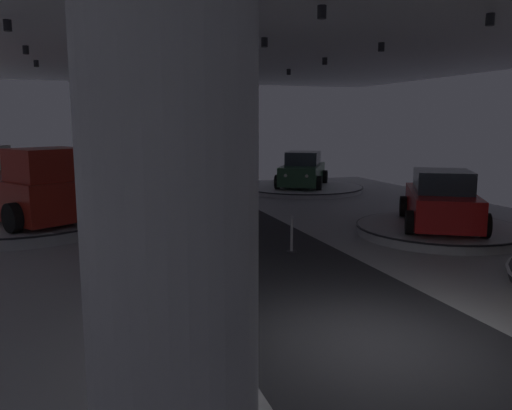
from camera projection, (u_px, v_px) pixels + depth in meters
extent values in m
cube|color=#B2B2B7|center=(378.00, 346.00, 8.06)|extent=(24.00, 44.00, 0.05)
cube|color=#2D2D33|center=(378.00, 344.00, 8.06)|extent=(4.40, 44.00, 0.01)
cylinder|color=black|center=(7.00, 25.00, 10.16)|extent=(0.16, 0.16, 0.22)
cylinder|color=black|center=(26.00, 50.00, 13.67)|extent=(0.16, 0.16, 0.22)
cylinder|color=black|center=(36.00, 64.00, 16.89)|extent=(0.16, 0.16, 0.22)
cylinder|color=black|center=(322.00, 12.00, 8.92)|extent=(0.16, 0.16, 0.22)
cylinder|color=black|center=(264.00, 42.00, 12.35)|extent=(0.16, 0.16, 0.22)
cylinder|color=black|center=(229.00, 58.00, 15.37)|extent=(0.16, 0.16, 0.22)
cylinder|color=black|center=(200.00, 69.00, 18.62)|extent=(0.16, 0.16, 0.22)
cylinder|color=black|center=(490.00, 19.00, 9.58)|extent=(0.16, 0.16, 0.22)
cylinder|color=black|center=(381.00, 47.00, 13.12)|extent=(0.16, 0.16, 0.22)
cylinder|color=black|center=(325.00, 61.00, 16.22)|extent=(0.16, 0.16, 0.22)
cylinder|color=black|center=(289.00, 72.00, 19.78)|extent=(0.16, 0.16, 0.22)
cylinder|color=silver|center=(170.00, 203.00, 4.47)|extent=(1.54, 1.54, 5.50)
cylinder|color=#B7B7BC|center=(439.00, 231.00, 15.72)|extent=(4.92, 4.92, 0.30)
cylinder|color=black|center=(440.00, 227.00, 15.70)|extent=(5.02, 5.02, 0.05)
cube|color=red|center=(441.00, 206.00, 15.60)|extent=(3.70, 4.53, 0.90)
cube|color=#2D3842|center=(443.00, 182.00, 15.33)|extent=(2.31, 2.43, 0.70)
cylinder|color=black|center=(403.00, 206.00, 17.23)|extent=(0.54, 0.70, 0.68)
cylinder|color=black|center=(467.00, 208.00, 16.81)|extent=(0.54, 0.70, 0.68)
cylinder|color=black|center=(409.00, 222.00, 14.48)|extent=(0.54, 0.70, 0.68)
cylinder|color=black|center=(486.00, 225.00, 14.05)|extent=(0.54, 0.70, 0.68)
sphere|color=white|center=(418.00, 193.00, 17.67)|extent=(0.18, 0.18, 0.18)
sphere|color=white|center=(448.00, 194.00, 17.46)|extent=(0.18, 0.18, 0.18)
cylinder|color=silver|center=(302.00, 188.00, 25.88)|extent=(5.91, 5.91, 0.24)
cylinder|color=black|center=(302.00, 186.00, 25.87)|extent=(6.03, 6.03, 0.05)
cube|color=#2D5638|center=(302.00, 174.00, 25.77)|extent=(3.73, 4.52, 0.90)
cube|color=#2D3842|center=(303.00, 159.00, 25.79)|extent=(2.32, 2.44, 0.70)
cylinder|color=black|center=(319.00, 183.00, 24.21)|extent=(0.54, 0.69, 0.68)
cylinder|color=black|center=(277.00, 182.00, 24.66)|extent=(0.54, 0.69, 0.68)
cylinder|color=black|center=(325.00, 177.00, 26.96)|extent=(0.54, 0.69, 0.68)
cylinder|color=black|center=(287.00, 176.00, 27.41)|extent=(0.54, 0.69, 0.68)
sphere|color=white|center=(307.00, 176.00, 23.66)|extent=(0.18, 0.18, 0.18)
sphere|color=white|center=(286.00, 175.00, 23.88)|extent=(0.18, 0.18, 0.18)
cylinder|color=#B7B7BC|center=(24.00, 224.00, 16.49)|extent=(5.73, 5.73, 0.37)
cylinder|color=black|center=(24.00, 220.00, 16.46)|extent=(5.84, 5.84, 0.05)
cube|color=maroon|center=(22.00, 195.00, 16.34)|extent=(4.57, 5.61, 1.20)
cube|color=maroon|center=(47.00, 165.00, 15.09)|extent=(2.51, 2.44, 1.00)
cube|color=#28333D|center=(38.00, 164.00, 15.41)|extent=(1.53, 0.98, 0.75)
cylinder|color=black|center=(88.00, 207.00, 16.10)|extent=(0.68, 0.86, 0.84)
cylinder|color=black|center=(13.00, 218.00, 14.32)|extent=(0.68, 0.86, 0.84)
cylinder|color=black|center=(30.00, 196.00, 18.46)|extent=(0.68, 0.86, 0.84)
cylinder|color=#333338|center=(9.00, 202.00, 21.50)|extent=(5.56, 5.56, 0.23)
cylinder|color=white|center=(9.00, 200.00, 21.48)|extent=(5.68, 5.68, 0.05)
cube|color=silver|center=(8.00, 181.00, 21.36)|extent=(4.57, 5.61, 1.20)
cylinder|color=black|center=(1.00, 196.00, 19.36)|extent=(0.68, 0.86, 0.84)
cylinder|color=black|center=(60.00, 185.00, 22.93)|extent=(0.68, 0.86, 0.84)
cylinder|color=black|center=(14.00, 183.00, 23.46)|extent=(0.68, 0.86, 0.84)
cylinder|color=black|center=(217.00, 215.00, 16.90)|extent=(0.14, 0.14, 0.80)
cylinder|color=black|center=(212.00, 215.00, 16.93)|extent=(0.14, 0.14, 0.80)
cylinder|color=black|center=(214.00, 195.00, 16.81)|extent=(0.32, 0.32, 0.62)
sphere|color=tan|center=(214.00, 183.00, 16.74)|extent=(0.22, 0.22, 0.22)
cylinder|color=#333338|center=(291.00, 252.00, 13.71)|extent=(0.28, 0.28, 0.04)
cylinder|color=#B2B2B7|center=(292.00, 235.00, 13.64)|extent=(0.07, 0.07, 0.96)
sphere|color=#B2B2B7|center=(292.00, 217.00, 13.56)|extent=(0.10, 0.10, 0.10)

